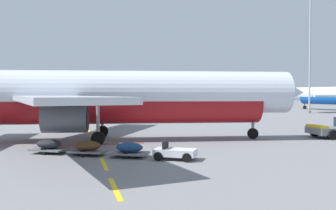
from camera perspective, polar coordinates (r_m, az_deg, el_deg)
name	(u,v)px	position (r m, az deg, el deg)	size (l,w,h in m)	color
ground	(243,123)	(54.17, 11.51, -2.69)	(400.00, 400.00, 0.00)	slate
apron_paint_markings	(88,128)	(45.70, -12.32, -3.51)	(8.00, 94.61, 0.01)	yellow
airliner_foreground	(116,96)	(32.83, -8.00, 1.36)	(34.79, 34.27, 12.20)	silver
baggage_train	(109,148)	(24.94, -9.17, -6.64)	(10.76, 7.10, 1.14)	silver
apron_light_mast_far	(310,30)	(85.66, 21.14, 10.75)	(1.80, 1.80, 29.06)	slate
terminal_satellite	(111,90)	(146.34, -8.84, 2.31)	(88.15, 22.97, 12.86)	#9E998E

